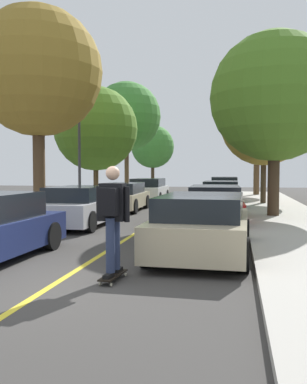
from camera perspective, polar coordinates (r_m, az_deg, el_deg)
ground at (r=7.24m, az=-12.85°, el=-11.76°), size 80.00×80.00×0.00m
center_line at (r=10.94m, az=-4.29°, el=-6.67°), size 0.12×39.20×0.01m
parked_car_left_near at (r=14.07m, az=-9.83°, el=-1.92°), size 1.88×4.03×1.30m
parked_car_left_far at (r=19.21m, az=-4.08°, el=-0.64°), size 1.89×4.15×1.26m
parked_car_left_farthest at (r=24.59m, az=-0.73°, el=0.25°), size 2.00×4.15×1.35m
parked_car_right_nearest at (r=9.22m, az=6.51°, el=-4.36°), size 2.08×4.25×1.30m
parked_car_right_near at (r=14.71m, az=8.21°, el=-1.71°), size 2.07×4.59×1.30m
parked_car_right_far at (r=20.71m, az=9.02°, el=-0.39°), size 1.88×4.59×1.31m
parked_car_right_farthest at (r=26.53m, az=9.46°, el=0.44°), size 1.87×4.21×1.41m
street_tree_left_nearest at (r=16.48m, az=-15.20°, el=15.19°), size 4.65×4.65×7.56m
street_tree_left_near at (r=22.13m, az=-7.74°, el=8.36°), size 4.27×4.27×5.93m
street_tree_left_far at (r=28.23m, az=-3.62°, el=10.02°), size 4.47×4.47×7.41m
street_tree_left_farthest at (r=36.69m, az=-0.11°, el=6.06°), size 3.67×3.67×5.53m
street_tree_right_nearest at (r=16.71m, az=15.88°, el=12.10°), size 4.76×4.76×6.78m
street_tree_right_near at (r=22.72m, az=14.55°, el=9.04°), size 4.46×4.46×6.37m
street_tree_right_far at (r=30.51m, az=13.66°, el=9.15°), size 4.23×4.23×7.17m
streetlamp at (r=18.99m, az=-9.88°, el=6.40°), size 0.36×0.24×4.91m
skateboard at (r=7.23m, az=-5.40°, el=-11.02°), size 0.28×0.85×0.10m
skateboarder at (r=7.02m, az=-5.54°, el=-2.82°), size 0.59×0.71×1.79m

